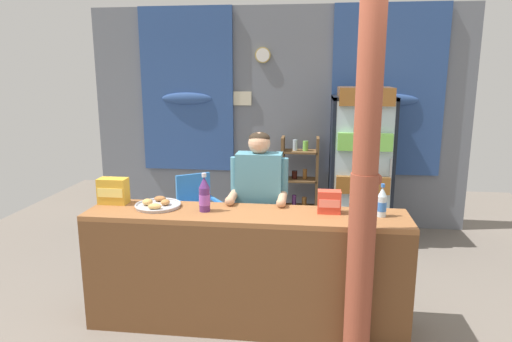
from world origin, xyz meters
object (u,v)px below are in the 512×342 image
object	(u,v)px
snack_box_crackers	(329,202)
timber_post	(365,182)
stall_counter	(244,263)
pastry_tray	(158,205)
bottle_shelf_rack	(299,182)
soda_bottle_grape_soda	(204,195)
shopkeeper	(259,197)
snack_box_choco_powder	(113,191)
plastic_lawn_chair	(198,207)
drink_fridge	(361,157)
soda_bottle_water	(382,203)

from	to	relation	value
snack_box_crackers	timber_post	bearing A→B (deg)	-64.13
stall_counter	pastry_tray	size ratio (longest dim) A/B	6.78
bottle_shelf_rack	soda_bottle_grape_soda	distance (m)	2.50
bottle_shelf_rack	shopkeeper	xyz separation A→B (m)	(-0.30, -1.92, 0.32)
timber_post	pastry_tray	xyz separation A→B (m)	(-1.59, 0.42, -0.34)
timber_post	snack_box_choco_powder	xyz separation A→B (m)	(-1.99, 0.47, -0.25)
shopkeeper	snack_box_crackers	world-z (taller)	shopkeeper
plastic_lawn_chair	pastry_tray	world-z (taller)	pastry_tray
stall_counter	shopkeeper	xyz separation A→B (m)	(0.06, 0.54, 0.39)
timber_post	drink_fridge	world-z (taller)	timber_post
stall_counter	pastry_tray	distance (m)	0.85
drink_fridge	pastry_tray	xyz separation A→B (m)	(-1.83, -2.09, -0.05)
bottle_shelf_rack	snack_box_choco_powder	size ratio (longest dim) A/B	5.19
bottle_shelf_rack	snack_box_choco_powder	world-z (taller)	bottle_shelf_rack
stall_counter	pastry_tray	xyz separation A→B (m)	(-0.73, 0.16, 0.40)
snack_box_choco_powder	pastry_tray	xyz separation A→B (m)	(0.40, -0.06, -0.09)
stall_counter	soda_bottle_grape_soda	size ratio (longest dim) A/B	8.21
bottle_shelf_rack	snack_box_crackers	distance (m)	2.34
bottle_shelf_rack	plastic_lawn_chair	xyz separation A→B (m)	(-1.16, -0.74, -0.15)
timber_post	plastic_lawn_chair	bearing A→B (deg)	130.14
stall_counter	drink_fridge	xyz separation A→B (m)	(1.10, 2.25, 0.45)
shopkeeper	drink_fridge	bearing A→B (deg)	58.68
bottle_shelf_rack	snack_box_choco_powder	distance (m)	2.72
drink_fridge	shopkeeper	xyz separation A→B (m)	(-1.04, -1.71, -0.07)
bottle_shelf_rack	shopkeeper	bearing A→B (deg)	-98.90
drink_fridge	snack_box_choco_powder	bearing A→B (deg)	-137.61
plastic_lawn_chair	shopkeeper	bearing A→B (deg)	-53.77
soda_bottle_grape_soda	pastry_tray	distance (m)	0.43
drink_fridge	bottle_shelf_rack	world-z (taller)	drink_fridge
drink_fridge	snack_box_crackers	xyz separation A→B (m)	(-0.45, -2.07, 0.02)
soda_bottle_grape_soda	timber_post	bearing A→B (deg)	-16.75
soda_bottle_grape_soda	snack_box_choco_powder	distance (m)	0.81
plastic_lawn_chair	snack_box_crackers	bearing A→B (deg)	-46.65
bottle_shelf_rack	snack_box_crackers	xyz separation A→B (m)	(0.29, -2.28, 0.41)
shopkeeper	snack_box_choco_powder	bearing A→B (deg)	-164.78
soda_bottle_water	pastry_tray	xyz separation A→B (m)	(-1.77, 0.03, -0.09)
stall_counter	timber_post	bearing A→B (deg)	-16.68
plastic_lawn_chair	snack_box_choco_powder	bearing A→B (deg)	-102.18
stall_counter	snack_box_crackers	size ratio (longest dim) A/B	14.20
soda_bottle_water	snack_box_crackers	xyz separation A→B (m)	(-0.39, 0.04, -0.02)
stall_counter	snack_box_crackers	world-z (taller)	snack_box_crackers
stall_counter	bottle_shelf_rack	bearing A→B (deg)	81.78
drink_fridge	shopkeeper	size ratio (longest dim) A/B	1.22
drink_fridge	plastic_lawn_chair	xyz separation A→B (m)	(-1.90, -0.53, -0.54)
plastic_lawn_chair	shopkeeper	xyz separation A→B (m)	(0.86, -1.18, 0.47)
pastry_tray	bottle_shelf_rack	bearing A→B (deg)	64.69
plastic_lawn_chair	soda_bottle_water	bearing A→B (deg)	-40.58
stall_counter	soda_bottle_water	bearing A→B (deg)	7.36
plastic_lawn_chair	pastry_tray	bearing A→B (deg)	-87.25
pastry_tray	timber_post	bearing A→B (deg)	-14.69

